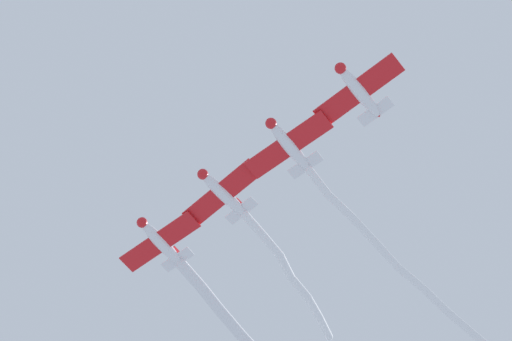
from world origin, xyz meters
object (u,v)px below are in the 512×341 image
object	(u,v)px
airplane_slot	(358,90)
airplane_lead	(160,242)
airplane_left_wing	(222,193)
airplane_right_wing	(289,145)

from	to	relation	value
airplane_slot	airplane_lead	bearing A→B (deg)	-90.82
airplane_left_wing	airplane_right_wing	world-z (taller)	airplane_left_wing
airplane_lead	airplane_left_wing	world-z (taller)	airplane_left_wing
airplane_lead	airplane_right_wing	xyz separation A→B (m)	(5.30, -12.29, 0.00)
airplane_lead	airplane_left_wing	distance (m)	6.69
airplane_lead	airplane_slot	distance (m)	20.07
airplane_lead	airplane_right_wing	bearing A→B (deg)	87.10
airplane_left_wing	airplane_slot	xyz separation A→B (m)	(5.30, -12.29, 0.00)
airplane_lead	airplane_slot	world-z (taller)	airplane_slot
airplane_left_wing	airplane_right_wing	bearing A→B (deg)	92.25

